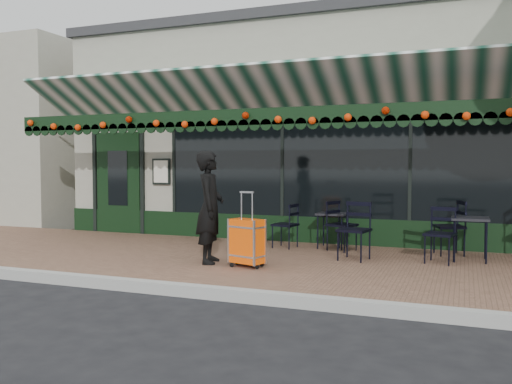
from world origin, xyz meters
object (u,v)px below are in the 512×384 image
at_px(chair_a_front, 440,235).
at_px(chair_b_right, 342,225).
at_px(cafe_table_b, 332,216).
at_px(chair_a_left, 449,227).
at_px(cafe_table_a, 470,222).
at_px(suitcase, 247,242).
at_px(woman, 210,207).
at_px(chair_b_front, 354,231).
at_px(chair_b_left, 285,225).

xyz_separation_m(chair_a_front, chair_b_right, (-1.65, 0.65, 0.01)).
relative_size(cafe_table_b, chair_a_front, 0.73).
bearing_deg(chair_a_left, cafe_table_b, -110.12).
bearing_deg(cafe_table_a, chair_a_left, 124.34).
bearing_deg(suitcase, chair_a_left, 55.72).
xyz_separation_m(woman, cafe_table_a, (3.71, 1.63, -0.24)).
bearing_deg(chair_b_front, woman, -142.24).
bearing_deg(cafe_table_b, chair_b_front, -61.21).
height_order(cafe_table_a, chair_a_left, chair_a_left).
distance_m(suitcase, cafe_table_a, 3.53).
xyz_separation_m(cafe_table_b, chair_a_left, (1.98, -0.02, -0.11)).
bearing_deg(chair_b_right, woman, 162.24).
xyz_separation_m(chair_b_left, chair_b_right, (1.02, 0.06, 0.03)).
height_order(cafe_table_a, chair_a_front, chair_a_front).
bearing_deg(chair_b_front, chair_b_left, 160.92).
xyz_separation_m(cafe_table_b, chair_a_front, (1.87, -0.88, -0.14)).
height_order(woman, chair_a_front, woman).
height_order(chair_a_front, chair_b_front, chair_b_front).
bearing_deg(suitcase, chair_a_front, 43.99).
distance_m(chair_a_left, chair_b_front, 1.75).
height_order(woman, suitcase, woman).
bearing_deg(chair_b_right, chair_b_left, 116.53).
distance_m(suitcase, chair_b_right, 2.23).
bearing_deg(chair_a_front, woman, -147.42).
relative_size(cafe_table_a, chair_a_left, 0.74).
xyz_separation_m(cafe_table_b, chair_b_front, (0.60, -1.09, -0.11)).
xyz_separation_m(chair_a_left, chair_b_right, (-1.76, -0.21, -0.02)).
bearing_deg(cafe_table_a, chair_b_right, 172.82).
relative_size(cafe_table_a, chair_b_front, 0.73).
relative_size(cafe_table_b, chair_b_left, 0.78).
relative_size(cafe_table_b, chair_b_front, 0.68).
relative_size(suitcase, cafe_table_a, 1.62).
bearing_deg(chair_a_front, suitcase, -140.91).
height_order(chair_a_front, chair_b_right, chair_b_right).
bearing_deg(cafe_table_a, chair_b_left, 176.32).
relative_size(chair_a_left, chair_b_front, 0.99).
height_order(woman, chair_b_left, woman).
bearing_deg(chair_a_left, chair_a_front, -26.69).
bearing_deg(chair_a_front, chair_b_right, 170.33).
distance_m(woman, chair_a_front, 3.53).
distance_m(chair_a_left, chair_a_front, 0.87).
xyz_separation_m(suitcase, chair_a_front, (2.63, 1.35, 0.06)).
height_order(woman, cafe_table_a, woman).
bearing_deg(chair_a_left, woman, -77.74).
xyz_separation_m(cafe_table_a, chair_b_right, (-2.08, 0.26, -0.17)).
bearing_deg(chair_b_front, chair_a_front, 19.86).
bearing_deg(chair_a_left, chair_b_right, -102.79).
relative_size(woman, chair_a_left, 1.85).
relative_size(chair_a_left, chair_b_right, 1.05).
height_order(woman, chair_b_front, woman).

